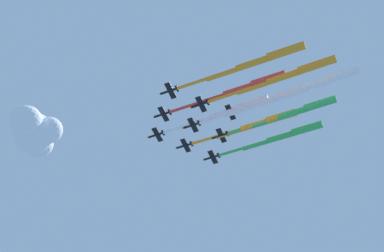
{
  "coord_description": "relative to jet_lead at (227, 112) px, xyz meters",
  "views": [
    {
      "loc": [
        -180.27,
        6.22,
        -18.2
      ],
      "look_at": [
        0.0,
        0.0,
        146.64
      ],
      "focal_mm": 47.27,
      "sensor_mm": 36.0,
      "label": 1
    }
  ],
  "objects": [
    {
      "name": "jet_port_mid",
      "position": [
        -8.58,
        -17.02,
        -1.07
      ],
      "size": [
        32.8,
        57.65,
        4.36
      ],
      "color": "black"
    },
    {
      "name": "jet_starboard_inner",
      "position": [
        7.07,
        -14.44,
        -1.15
      ],
      "size": [
        32.29,
        58.64,
        4.34
      ],
      "color": "black"
    },
    {
      "name": "jet_trail_starboard",
      "position": [
        -18.54,
        -36.3,
        -0.34
      ],
      "size": [
        34.55,
        60.49,
        4.42
      ],
      "color": "black"
    },
    {
      "name": "jet_starboard_outer",
      "position": [
        -25.46,
        -23.34,
        -1.93
      ],
      "size": [
        35.22,
        62.43,
        4.41
      ],
      "color": "black"
    },
    {
      "name": "jet_port_inner",
      "position": [
        -15.46,
        -4.65,
        -0.35
      ],
      "size": [
        33.41,
        60.47,
        4.3
      ],
      "color": "black"
    },
    {
      "name": "cloud_puff",
      "position": [
        23.44,
        96.26,
        5.51
      ],
      "size": [
        33.93,
        25.27,
        21.57
      ],
      "color": "white"
    },
    {
      "name": "jet_starboard_mid",
      "position": [
        -31.21,
        -9.28,
        -0.2
      ],
      "size": [
        34.11,
        62.66,
        4.37
      ],
      "color": "black"
    },
    {
      "name": "jet_lead",
      "position": [
        0.0,
        0.0,
        0.0
      ],
      "size": [
        33.13,
        58.31,
        4.39
      ],
      "color": "black"
    },
    {
      "name": "jet_port_outer",
      "position": [
        13.15,
        -27.96,
        -3.12
      ],
      "size": [
        32.88,
        57.58,
        4.41
      ],
      "color": "black"
    },
    {
      "name": "jet_trail_port",
      "position": [
        -2.33,
        -31.13,
        -1.62
      ],
      "size": [
        33.15,
        57.51,
        4.42
      ],
      "color": "black"
    }
  ]
}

